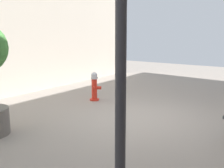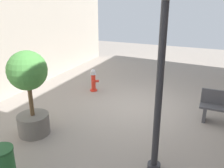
{
  "view_description": "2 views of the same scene",
  "coord_description": "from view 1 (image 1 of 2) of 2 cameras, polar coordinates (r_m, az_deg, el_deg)",
  "views": [
    {
      "loc": [
        -3.06,
        5.54,
        2.07
      ],
      "look_at": [
        0.98,
        -0.16,
        0.74
      ],
      "focal_mm": 43.13,
      "sensor_mm": 36.0,
      "label": 1
    },
    {
      "loc": [
        -2.16,
        7.15,
        3.47
      ],
      "look_at": [
        0.88,
        0.16,
        0.76
      ],
      "focal_mm": 38.68,
      "sensor_mm": 36.0,
      "label": 2
    }
  ],
  "objects": [
    {
      "name": "street_lamp",
      "position": [
        3.26,
        1.93,
        15.86
      ],
      "size": [
        0.36,
        0.36,
        3.79
      ],
      "color": "#2D2D33",
      "rests_on": "ground_plane"
    },
    {
      "name": "fire_hydrant",
      "position": [
        8.32,
        -3.74,
        -0.48
      ],
      "size": [
        0.36,
        0.38,
        0.89
      ],
      "color": "red",
      "rests_on": "ground_plane"
    },
    {
      "name": "ground_plane",
      "position": [
        6.66,
        6.14,
        -7.35
      ],
      "size": [
        23.4,
        23.4,
        0.0
      ],
      "primitive_type": "plane",
      "color": "gray"
    }
  ]
}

